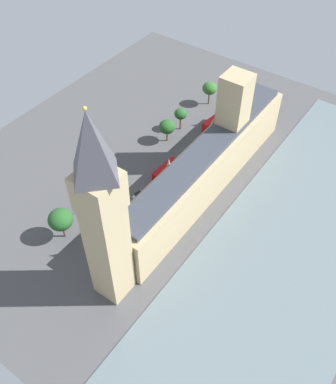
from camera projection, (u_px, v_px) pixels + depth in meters
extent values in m
plane|color=#4C4C4F|center=(198.00, 185.00, 138.19)|extent=(149.85, 149.85, 0.00)
cube|color=slate|center=(301.00, 235.00, 123.99)|extent=(44.68, 134.86, 0.25)
cube|color=tan|center=(205.00, 170.00, 131.75)|extent=(11.24, 79.85, 15.50)
cube|color=tan|center=(232.00, 123.00, 133.25)|extent=(7.99, 7.99, 33.41)
cube|color=#383D47|center=(207.00, 149.00, 125.53)|extent=(8.54, 76.65, 1.60)
cone|color=tan|center=(250.00, 86.00, 147.22)|extent=(1.20, 1.20, 2.75)
cone|color=tan|center=(213.00, 121.00, 134.10)|extent=(1.20, 1.20, 2.09)
cone|color=tan|center=(169.00, 163.00, 120.46)|extent=(1.20, 1.20, 2.88)
cone|color=tan|center=(113.00, 216.00, 107.26)|extent=(1.20, 1.20, 2.44)
cube|color=tan|center=(109.00, 252.00, 101.03)|extent=(7.75, 7.75, 31.57)
cube|color=tan|center=(99.00, 192.00, 86.08)|extent=(8.53, 8.53, 9.49)
cylinder|color=silver|center=(83.00, 183.00, 87.84)|extent=(0.25, 5.89, 5.89)
torus|color=black|center=(83.00, 183.00, 87.84)|extent=(0.24, 6.13, 6.13)
cylinder|color=silver|center=(113.00, 179.00, 88.54)|extent=(5.89, 0.25, 5.89)
torus|color=black|center=(113.00, 179.00, 88.54)|extent=(6.13, 0.24, 6.13)
pyramid|color=#4C4C54|center=(91.00, 145.00, 77.10)|extent=(8.53, 8.53, 15.18)
sphere|color=gold|center=(85.00, 108.00, 71.28)|extent=(0.80, 0.80, 0.80)
cube|color=red|center=(213.00, 123.00, 156.07)|extent=(3.65, 10.71, 4.20)
cube|color=black|center=(214.00, 123.00, 156.01)|extent=(3.67, 10.32, 0.70)
cylinder|color=black|center=(209.00, 133.00, 155.20)|extent=(0.47, 1.13, 1.10)
cylinder|color=black|center=(204.00, 131.00, 156.26)|extent=(0.47, 1.13, 1.10)
cylinder|color=black|center=(222.00, 124.00, 158.95)|extent=(0.47, 1.13, 1.10)
cylinder|color=black|center=(217.00, 121.00, 160.00)|extent=(0.47, 1.13, 1.10)
cube|color=#B20C0F|center=(165.00, 171.00, 138.66)|extent=(3.06, 10.62, 4.20)
cube|color=black|center=(165.00, 171.00, 138.60)|extent=(3.09, 10.22, 0.70)
cylinder|color=black|center=(169.00, 168.00, 142.65)|extent=(0.41, 1.12, 1.10)
cylinder|color=black|center=(175.00, 171.00, 141.67)|extent=(0.41, 1.12, 1.10)
cylinder|color=black|center=(155.00, 180.00, 138.72)|extent=(0.41, 1.12, 1.10)
cylinder|color=black|center=(161.00, 184.00, 137.73)|extent=(0.41, 1.12, 1.10)
cube|color=#B7B7BC|center=(138.00, 195.00, 133.96)|extent=(2.21, 4.20, 0.75)
cube|color=black|center=(139.00, 194.00, 133.55)|extent=(1.71, 2.41, 0.65)
cylinder|color=black|center=(137.00, 200.00, 133.23)|extent=(0.34, 0.71, 0.68)
cylinder|color=black|center=(134.00, 197.00, 133.95)|extent=(0.34, 0.71, 0.68)
cylinder|color=black|center=(143.00, 195.00, 134.52)|extent=(0.34, 0.71, 0.68)
cylinder|color=black|center=(139.00, 193.00, 135.24)|extent=(0.34, 0.71, 0.68)
cube|color=gold|center=(108.00, 218.00, 127.65)|extent=(2.01, 4.24, 0.75)
cube|color=black|center=(108.00, 216.00, 127.25)|extent=(1.63, 2.40, 0.65)
cylinder|color=black|center=(107.00, 223.00, 126.86)|extent=(0.28, 0.69, 0.68)
cylinder|color=black|center=(103.00, 220.00, 127.56)|extent=(0.28, 0.69, 0.68)
cylinder|color=black|center=(113.00, 218.00, 128.29)|extent=(0.28, 0.69, 0.68)
cylinder|color=black|center=(109.00, 215.00, 128.99)|extent=(0.28, 0.69, 0.68)
cylinder|color=#336B60|center=(125.00, 228.00, 125.05)|extent=(0.57, 0.57, 1.34)
sphere|color=#8C6647|center=(125.00, 227.00, 124.47)|extent=(0.26, 0.26, 0.26)
cube|color=maroon|center=(125.00, 229.00, 124.82)|extent=(0.33, 0.20, 0.24)
cylinder|color=gray|center=(195.00, 160.00, 145.38)|extent=(0.53, 0.53, 1.25)
sphere|color=tan|center=(195.00, 158.00, 144.84)|extent=(0.24, 0.24, 0.24)
cube|color=navy|center=(194.00, 160.00, 145.16)|extent=(0.31, 0.19, 0.22)
cylinder|color=brown|center=(167.00, 136.00, 151.82)|extent=(0.56, 0.56, 4.05)
ellipsoid|color=#235623|center=(167.00, 127.00, 148.80)|extent=(5.68, 5.68, 4.83)
cylinder|color=brown|center=(180.00, 123.00, 156.04)|extent=(0.56, 0.56, 5.05)
ellipsoid|color=#235623|center=(181.00, 114.00, 152.96)|extent=(4.53, 4.53, 3.85)
cylinder|color=brown|center=(64.00, 231.00, 122.19)|extent=(0.56, 0.56, 4.86)
ellipsoid|color=#235623|center=(60.00, 220.00, 118.50)|extent=(7.02, 7.02, 5.97)
cylinder|color=brown|center=(209.00, 98.00, 166.90)|extent=(0.56, 0.56, 4.96)
ellipsoid|color=#2D6628|center=(210.00, 88.00, 163.58)|extent=(5.53, 5.53, 4.70)
cylinder|color=black|center=(88.00, 208.00, 127.78)|extent=(0.18, 0.18, 5.53)
sphere|color=#F2EAC6|center=(86.00, 201.00, 125.56)|extent=(0.56, 0.56, 0.56)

